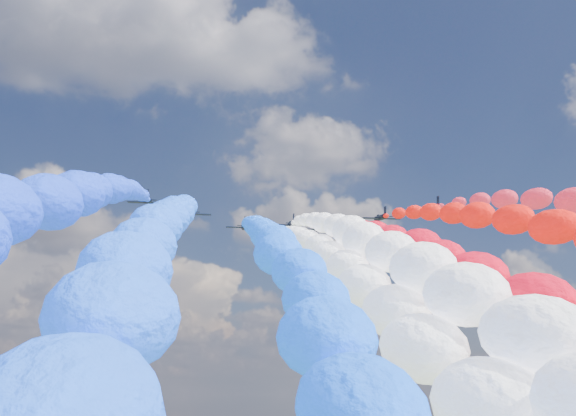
{
  "coord_description": "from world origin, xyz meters",
  "views": [
    {
      "loc": [
        -16.04,
        -140.36,
        69.78
      ],
      "look_at": [
        0.0,
        4.0,
        108.13
      ],
      "focal_mm": 44.1,
      "sensor_mm": 36.0,
      "label": 1
    }
  ],
  "objects": [
    {
      "name": "jet_4",
      "position": [
        -0.89,
        20.95,
        106.13
      ],
      "size": [
        8.37,
        11.31,
        4.15
      ],
      "primitive_type": null,
      "rotation": [
        0.16,
        0.0,
        0.02
      ],
      "color": "black"
    },
    {
      "name": "trail_3",
      "position": [
        1.46,
        -58.13,
        85.32
      ],
      "size": [
        6.15,
        133.88,
        46.26
      ],
      "primitive_type": null,
      "color": "white"
    },
    {
      "name": "trail_4",
      "position": [
        -0.89,
        -47.46,
        85.32
      ],
      "size": [
        6.15,
        133.88,
        46.26
      ],
      "primitive_type": null,
      "color": "white"
    },
    {
      "name": "jet_1",
      "position": [
        -20.33,
        2.94,
        106.13
      ],
      "size": [
        8.42,
        11.34,
        4.15
      ],
      "primitive_type": null,
      "rotation": [
        0.16,
        0.0,
        0.03
      ],
      "color": "black"
    },
    {
      "name": "trail_2",
      "position": [
        -8.79,
        -54.6,
        85.32
      ],
      "size": [
        6.15,
        133.88,
        46.26
      ],
      "primitive_type": null,
      "color": "#1358FF"
    },
    {
      "name": "trail_0",
      "position": [
        -28.29,
        -73.72,
        85.32
      ],
      "size": [
        6.15,
        133.88,
        46.26
      ],
      "primitive_type": null,
      "color": "blue"
    },
    {
      "name": "jet_5",
      "position": [
        8.47,
        14.06,
        106.13
      ],
      "size": [
        8.82,
        11.63,
        4.15
      ],
      "primitive_type": null,
      "rotation": [
        0.16,
        0.0,
        0.06
      ],
      "color": "black"
    },
    {
      "name": "trail_1",
      "position": [
        -20.33,
        -65.47,
        85.32
      ],
      "size": [
        6.15,
        133.88,
        46.26
      ],
      "primitive_type": null,
      "color": "blue"
    },
    {
      "name": "jet_7",
      "position": [
        28.33,
        -6.74,
        106.13
      ],
      "size": [
        8.8,
        11.61,
        4.15
      ],
      "primitive_type": null,
      "rotation": [
        0.16,
        0.0,
        -0.06
      ],
      "color": "black"
    },
    {
      "name": "trail_6",
      "position": [
        19.64,
        -66.18,
        85.32
      ],
      "size": [
        6.15,
        133.88,
        46.26
      ],
      "primitive_type": null,
      "color": "red"
    },
    {
      "name": "jet_3",
      "position": [
        1.46,
        10.28,
        106.13
      ],
      "size": [
        8.18,
        11.17,
        4.15
      ],
      "primitive_type": null,
      "rotation": [
        0.16,
        0.0,
        0.01
      ],
      "color": "black"
    },
    {
      "name": "jet_2",
      "position": [
        -8.79,
        13.81,
        106.13
      ],
      "size": [
        8.28,
        11.24,
        4.15
      ],
      "primitive_type": null,
      "rotation": [
        0.16,
        0.0,
        -0.01
      ],
      "color": "black"
    },
    {
      "name": "jet_6",
      "position": [
        19.64,
        2.23,
        106.13
      ],
      "size": [
        8.22,
        11.2,
        4.15
      ],
      "primitive_type": null,
      "rotation": [
        0.16,
        0.0,
        0.01
      ],
      "color": "black"
    },
    {
      "name": "trail_5",
      "position": [
        8.47,
        -54.36,
        85.32
      ],
      "size": [
        6.15,
        133.88,
        46.26
      ],
      "primitive_type": null,
      "color": "red"
    },
    {
      "name": "jet_0",
      "position": [
        -28.29,
        -5.31,
        106.13
      ],
      "size": [
        8.3,
        11.26,
        4.15
      ],
      "primitive_type": null,
      "rotation": [
        0.16,
        0.0,
        0.02
      ],
      "color": "black"
    }
  ]
}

